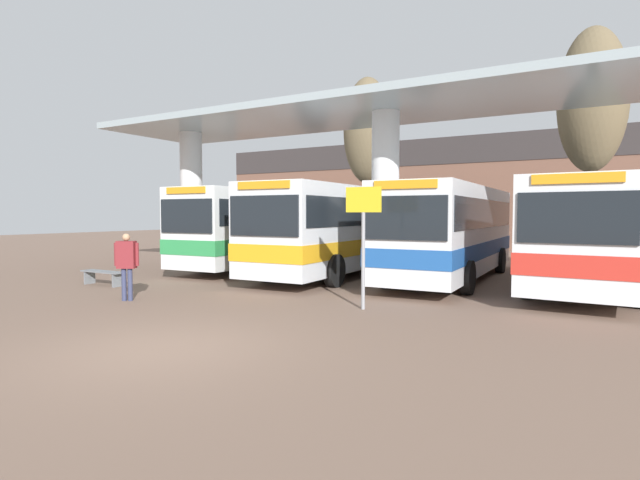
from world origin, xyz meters
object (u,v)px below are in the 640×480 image
object	(u,v)px
transit_bus_center_bay	(343,226)
transit_bus_right_bay	(452,229)
poplar_tree_behind_left	(592,102)
transit_bus_far_right_bay	(591,230)
waiting_bench_near_pillar	(103,275)
poplar_tree_behind_right	(367,132)
transit_bus_left_bay	(279,225)
pedestrian_waiting	(127,260)
info_sign_platform	(363,222)

from	to	relation	value
transit_bus_center_bay	transit_bus_right_bay	world-z (taller)	transit_bus_center_bay
transit_bus_center_bay	poplar_tree_behind_left	bearing A→B (deg)	-151.64
transit_bus_right_bay	transit_bus_far_right_bay	bearing A→B (deg)	-176.04
waiting_bench_near_pillar	poplar_tree_behind_left	distance (m)	18.42
poplar_tree_behind_left	transit_bus_center_bay	bearing A→B (deg)	-150.10
poplar_tree_behind_right	transit_bus_left_bay	bearing A→B (deg)	-110.35
poplar_tree_behind_left	transit_bus_far_right_bay	bearing A→B (deg)	-87.49
transit_bus_right_bay	pedestrian_waiting	distance (m)	10.60
pedestrian_waiting	poplar_tree_behind_right	xyz separation A→B (m)	(0.18, 14.73, 5.39)
transit_bus_right_bay	waiting_bench_near_pillar	bearing A→B (deg)	35.68
transit_bus_right_bay	info_sign_platform	bearing A→B (deg)	85.31
transit_bus_left_bay	transit_bus_right_bay	size ratio (longest dim) A/B	1.17
pedestrian_waiting	poplar_tree_behind_right	world-z (taller)	poplar_tree_behind_right
info_sign_platform	transit_bus_center_bay	bearing A→B (deg)	121.18
transit_bus_center_bay	poplar_tree_behind_left	distance (m)	10.40
transit_bus_far_right_bay	transit_bus_left_bay	bearing A→B (deg)	-0.93
pedestrian_waiting	transit_bus_left_bay	bearing A→B (deg)	72.15
transit_bus_left_bay	pedestrian_waiting	distance (m)	9.74
transit_bus_far_right_bay	poplar_tree_behind_left	size ratio (longest dim) A/B	1.22
pedestrian_waiting	poplar_tree_behind_left	world-z (taller)	poplar_tree_behind_left
info_sign_platform	transit_bus_right_bay	bearing A→B (deg)	86.82
transit_bus_center_bay	poplar_tree_behind_left	size ratio (longest dim) A/B	1.15
info_sign_platform	poplar_tree_behind_right	bearing A→B (deg)	114.10
poplar_tree_behind_left	poplar_tree_behind_right	xyz separation A→B (m)	(-10.13, 2.06, 0.03)
pedestrian_waiting	transit_bus_right_bay	bearing A→B (deg)	25.74
transit_bus_far_right_bay	transit_bus_right_bay	bearing A→B (deg)	7.36
poplar_tree_behind_right	transit_bus_center_bay	bearing A→B (deg)	-73.00
transit_bus_center_bay	waiting_bench_near_pillar	bearing A→B (deg)	49.53
transit_bus_right_bay	transit_bus_center_bay	bearing A→B (deg)	5.85
transit_bus_far_right_bay	info_sign_platform	world-z (taller)	transit_bus_far_right_bay
transit_bus_center_bay	info_sign_platform	xyz separation A→B (m)	(3.63, -6.00, 0.27)
transit_bus_center_bay	pedestrian_waiting	bearing A→B (deg)	72.93
transit_bus_far_right_bay	poplar_tree_behind_right	xyz separation A→B (m)	(-10.29, 5.78, 4.68)
transit_bus_center_bay	transit_bus_far_right_bay	xyz separation A→B (m)	(8.24, 0.92, -0.02)
transit_bus_left_bay	poplar_tree_behind_right	size ratio (longest dim) A/B	1.30
transit_bus_far_right_bay	pedestrian_waiting	size ratio (longest dim) A/B	6.38
transit_bus_right_bay	pedestrian_waiting	bearing A→B (deg)	52.40
transit_bus_right_bay	poplar_tree_behind_right	xyz separation A→B (m)	(-6.05, 6.19, 4.70)
transit_bus_far_right_bay	transit_bus_center_bay	bearing A→B (deg)	8.28
pedestrian_waiting	transit_bus_far_right_bay	bearing A→B (deg)	12.35
transit_bus_right_bay	poplar_tree_behind_left	bearing A→B (deg)	-136.19
transit_bus_right_bay	info_sign_platform	xyz separation A→B (m)	(-0.36, -6.52, 0.31)
transit_bus_right_bay	pedestrian_waiting	world-z (taller)	transit_bus_right_bay
transit_bus_far_right_bay	info_sign_platform	size ratio (longest dim) A/B	3.87
transit_bus_right_bay	waiting_bench_near_pillar	world-z (taller)	transit_bus_right_bay
poplar_tree_behind_right	info_sign_platform	bearing A→B (deg)	-65.90
transit_bus_left_bay	transit_bus_far_right_bay	distance (m)	12.23
waiting_bench_near_pillar	poplar_tree_behind_left	bearing A→B (deg)	39.90
info_sign_platform	pedestrian_waiting	distance (m)	6.29
transit_bus_center_bay	info_sign_platform	bearing A→B (deg)	119.65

